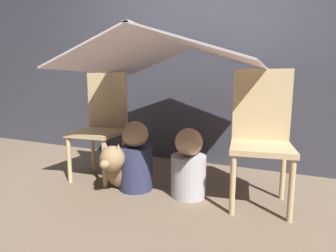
# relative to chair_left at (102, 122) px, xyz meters

# --- Properties ---
(ground_plane) EXTENTS (8.80, 8.80, 0.00)m
(ground_plane) POSITION_rel_chair_left_xyz_m (0.70, -0.25, -0.51)
(ground_plane) COLOR #7A6651
(wall_back) EXTENTS (7.00, 0.05, 2.50)m
(wall_back) POSITION_rel_chair_left_xyz_m (0.70, 0.79, 0.74)
(wall_back) COLOR #3D3D47
(wall_back) RESTS_ON ground_plane
(chair_left) EXTENTS (0.44, 0.44, 0.95)m
(chair_left) POSITION_rel_chair_left_xyz_m (0.00, 0.00, 0.00)
(chair_left) COLOR #D1B27F
(chair_left) RESTS_ON ground_plane
(chair_right) EXTENTS (0.46, 0.46, 0.95)m
(chair_right) POSITION_rel_chair_left_xyz_m (1.38, -0.00, 0.00)
(chair_right) COLOR #D1B27F
(chair_right) RESTS_ON ground_plane
(sheet_canopy) EXTENTS (1.39, 1.14, 0.24)m
(sheet_canopy) POSITION_rel_chair_left_xyz_m (0.70, -0.08, 0.56)
(sheet_canopy) COLOR silver
(person_front) EXTENTS (0.27, 0.27, 0.56)m
(person_front) POSITION_rel_chair_left_xyz_m (0.45, -0.16, -0.26)
(person_front) COLOR #2D3351
(person_front) RESTS_ON ground_plane
(person_second) EXTENTS (0.27, 0.27, 0.52)m
(person_second) POSITION_rel_chair_left_xyz_m (0.88, -0.11, -0.28)
(person_second) COLOR #B2B2B7
(person_second) RESTS_ON ground_plane
(dog) EXTENTS (0.38, 0.37, 0.41)m
(dog) POSITION_rel_chair_left_xyz_m (0.35, -0.23, -0.31)
(dog) COLOR #9E7F56
(dog) RESTS_ON ground_plane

